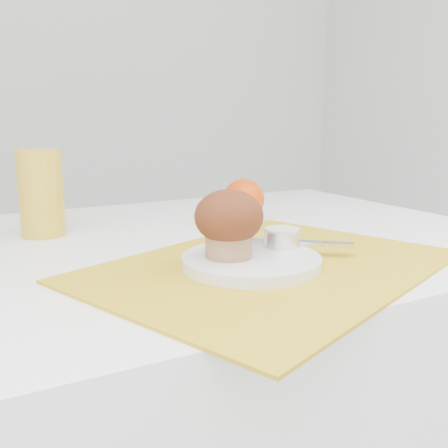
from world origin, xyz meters
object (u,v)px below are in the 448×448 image
orange (243,200)px  muffin (229,222)px  table (178,434)px  plate (251,261)px  juice_glass (41,193)px

orange → muffin: 0.35m
table → plate: size_ratio=6.23×
table → plate: plate is taller
orange → plate: bearing=-118.6°
juice_glass → muffin: bearing=-60.9°
plate → muffin: (-0.03, 0.01, 0.06)m
table → juice_glass: juice_glass is taller
orange → juice_glass: (-0.38, 0.05, 0.03)m
table → plate: bearing=-82.1°
orange → juice_glass: bearing=172.4°
orange → muffin: size_ratio=0.91×
juice_glass → muffin: size_ratio=1.64×
juice_glass → muffin: juice_glass is taller
table → juice_glass: bearing=142.8°
muffin → orange: bearing=56.2°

